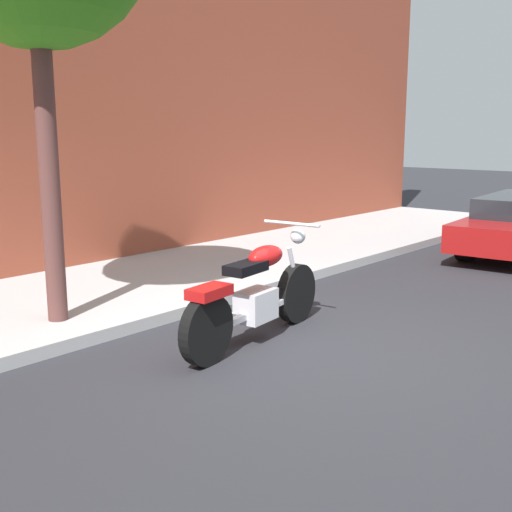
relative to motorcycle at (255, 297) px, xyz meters
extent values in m
plane|color=#28282D|center=(0.19, -0.58, -0.48)|extent=(60.00, 60.00, 0.00)
cube|color=#ABABAB|center=(0.19, 2.63, -0.41)|extent=(20.86, 2.95, 0.14)
cylinder|color=black|center=(0.81, 0.10, -0.14)|extent=(0.68, 0.20, 0.67)
cylinder|color=black|center=(-0.81, -0.11, -0.14)|extent=(0.68, 0.20, 0.67)
cube|color=silver|center=(0.00, 0.00, -0.09)|extent=(0.47, 0.33, 0.32)
cube|color=silver|center=(0.00, 0.00, -0.16)|extent=(1.47, 0.26, 0.06)
ellipsoid|color=red|center=(0.18, 0.02, 0.40)|extent=(0.55, 0.32, 0.22)
cube|color=black|center=(-0.18, -0.03, 0.34)|extent=(0.51, 0.30, 0.10)
cube|color=red|center=(-0.76, -0.10, 0.22)|extent=(0.47, 0.29, 0.10)
cylinder|color=silver|center=(0.75, 0.09, 0.14)|extent=(0.28, 0.08, 0.58)
cylinder|color=silver|center=(0.69, 0.08, 0.68)|extent=(0.12, 0.70, 0.04)
sphere|color=silver|center=(0.83, 0.10, 0.52)|extent=(0.17, 0.17, 0.17)
cylinder|color=silver|center=(-0.26, 0.12, -0.19)|extent=(0.80, 0.19, 0.09)
cylinder|color=black|center=(8.27, 0.33, -0.16)|extent=(0.66, 0.28, 0.64)
cylinder|color=black|center=(5.45, 0.08, -0.16)|extent=(0.66, 0.28, 0.64)
cylinder|color=brown|center=(-1.19, 1.81, 1.26)|extent=(0.21, 0.21, 3.47)
camera|label=1|loc=(-4.70, -4.15, 1.68)|focal=44.22mm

